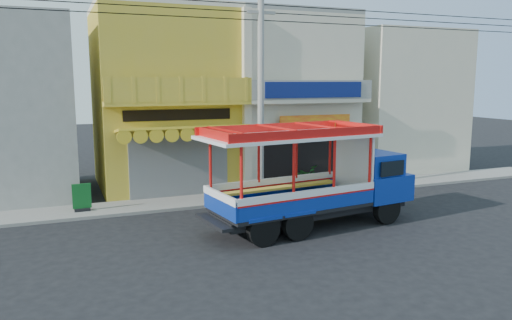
{
  "coord_description": "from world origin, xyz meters",
  "views": [
    {
      "loc": [
        -8.76,
        -15.39,
        4.96
      ],
      "look_at": [
        -1.53,
        2.5,
        1.87
      ],
      "focal_mm": 35.0,
      "sensor_mm": 36.0,
      "label": 1
    }
  ],
  "objects_px": {
    "green_sign": "(82,200)",
    "potted_plant_b": "(338,179)",
    "songthaew_truck": "(324,177)",
    "potted_plant_a": "(306,177)",
    "potted_plant_c": "(361,171)",
    "utility_pole": "(264,79)"
  },
  "relations": [
    {
      "from": "green_sign",
      "to": "potted_plant_b",
      "type": "distance_m",
      "value": 10.89
    },
    {
      "from": "songthaew_truck",
      "to": "green_sign",
      "type": "xyz_separation_m",
      "value": [
        -7.72,
        4.59,
        -1.13
      ]
    },
    {
      "from": "potted_plant_a",
      "to": "potted_plant_c",
      "type": "distance_m",
      "value": 3.12
    },
    {
      "from": "potted_plant_a",
      "to": "utility_pole",
      "type": "bearing_deg",
      "value": 169.03
    },
    {
      "from": "potted_plant_c",
      "to": "utility_pole",
      "type": "bearing_deg",
      "value": -54.63
    },
    {
      "from": "utility_pole",
      "to": "potted_plant_a",
      "type": "bearing_deg",
      "value": 21.54
    },
    {
      "from": "songthaew_truck",
      "to": "potted_plant_c",
      "type": "distance_m",
      "value": 7.35
    },
    {
      "from": "utility_pole",
      "to": "green_sign",
      "type": "height_order",
      "value": "utility_pole"
    },
    {
      "from": "utility_pole",
      "to": "songthaew_truck",
      "type": "xyz_separation_m",
      "value": [
        0.57,
        -4.0,
        -3.35
      ]
    },
    {
      "from": "potted_plant_b",
      "to": "potted_plant_c",
      "type": "height_order",
      "value": "potted_plant_c"
    },
    {
      "from": "utility_pole",
      "to": "potted_plant_c",
      "type": "relative_size",
      "value": 25.53
    },
    {
      "from": "songthaew_truck",
      "to": "potted_plant_b",
      "type": "height_order",
      "value": "songthaew_truck"
    },
    {
      "from": "utility_pole",
      "to": "potted_plant_b",
      "type": "relative_size",
      "value": 30.35
    },
    {
      "from": "songthaew_truck",
      "to": "potted_plant_a",
      "type": "distance_m",
      "value": 5.44
    },
    {
      "from": "potted_plant_c",
      "to": "songthaew_truck",
      "type": "bearing_deg",
      "value": -21.1
    },
    {
      "from": "potted_plant_a",
      "to": "potted_plant_c",
      "type": "xyz_separation_m",
      "value": [
        3.11,
        0.28,
        0.02
      ]
    },
    {
      "from": "green_sign",
      "to": "potted_plant_b",
      "type": "height_order",
      "value": "green_sign"
    },
    {
      "from": "potted_plant_a",
      "to": "songthaew_truck",
      "type": "bearing_deg",
      "value": -143.62
    },
    {
      "from": "green_sign",
      "to": "potted_plant_b",
      "type": "bearing_deg",
      "value": -1.81
    },
    {
      "from": "green_sign",
      "to": "potted_plant_c",
      "type": "height_order",
      "value": "potted_plant_c"
    },
    {
      "from": "green_sign",
      "to": "potted_plant_c",
      "type": "distance_m",
      "value": 12.77
    },
    {
      "from": "potted_plant_c",
      "to": "green_sign",
      "type": "bearing_deg",
      "value": -64.37
    }
  ]
}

